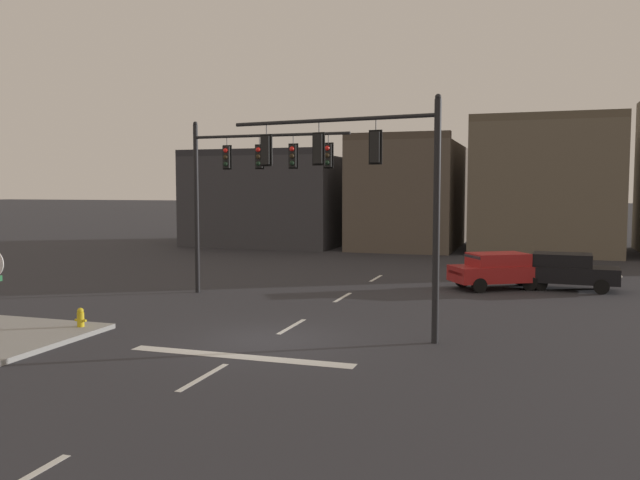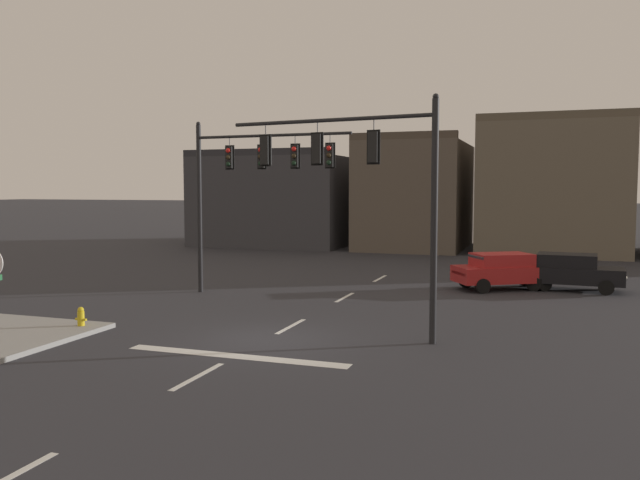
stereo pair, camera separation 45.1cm
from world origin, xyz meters
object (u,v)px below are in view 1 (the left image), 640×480
at_px(signal_mast_far_side, 245,173).
at_px(car_lot_middle, 500,270).
at_px(fire_hydrant, 81,321).
at_px(signal_mast_near_side, 367,173).
at_px(car_lot_nearside, 565,270).

relative_size(signal_mast_far_side, car_lot_middle, 1.56).
distance_m(car_lot_middle, fire_hydrant, 17.86).
distance_m(signal_mast_near_side, car_lot_nearside, 13.76).
bearing_deg(fire_hydrant, signal_mast_far_side, 75.63).
height_order(car_lot_nearside, fire_hydrant, car_lot_nearside).
height_order(signal_mast_near_side, car_lot_nearside, signal_mast_near_side).
distance_m(signal_mast_far_side, car_lot_nearside, 14.69).
height_order(signal_mast_near_side, fire_hydrant, signal_mast_near_side).
relative_size(signal_mast_near_side, car_lot_nearside, 1.58).
xyz_separation_m(signal_mast_near_side, fire_hydrant, (-8.69, -2.19, -4.61)).
bearing_deg(car_lot_middle, signal_mast_far_side, -152.88).
height_order(signal_mast_near_side, signal_mast_far_side, signal_mast_far_side).
bearing_deg(signal_mast_far_side, signal_mast_near_side, -41.02).
bearing_deg(signal_mast_far_side, fire_hydrant, -104.37).
bearing_deg(fire_hydrant, signal_mast_near_side, 14.16).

